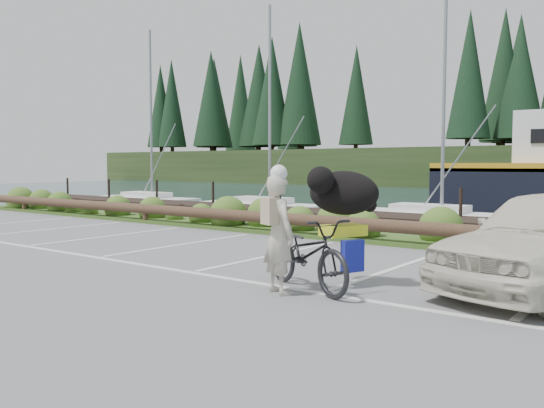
{
  "coord_description": "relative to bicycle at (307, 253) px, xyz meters",
  "views": [
    {
      "loc": [
        6.93,
        -7.31,
        1.85
      ],
      "look_at": [
        0.46,
        1.29,
        1.1
      ],
      "focal_mm": 38.0,
      "sensor_mm": 36.0,
      "label": 1
    }
  ],
  "objects": [
    {
      "name": "ground",
      "position": [
        -2.3,
        0.32,
        -0.54
      ],
      "size": [
        72.0,
        72.0,
        0.0
      ],
      "primitive_type": "plane",
      "color": "#5F5F62"
    },
    {
      "name": "vegetation_strip",
      "position": [
        -2.3,
        5.62,
        -0.49
      ],
      "size": [
        34.0,
        1.6,
        0.1
      ],
      "primitive_type": "cube",
      "color": "#3D5B21",
      "rests_on": "ground"
    },
    {
      "name": "log_rail",
      "position": [
        -2.3,
        4.92,
        -0.54
      ],
      "size": [
        32.0,
        0.3,
        0.6
      ],
      "primitive_type": null,
      "color": "#443021",
      "rests_on": "ground"
    },
    {
      "name": "bicycle",
      "position": [
        0.0,
        0.0,
        0.0
      ],
      "size": [
        2.17,
        1.46,
        1.08
      ],
      "primitive_type": "imported",
      "rotation": [
        0.0,
        0.0,
        1.17
      ],
      "color": "black",
      "rests_on": "ground"
    },
    {
      "name": "cyclist",
      "position": [
        -0.19,
        -0.44,
        0.31
      ],
      "size": [
        0.73,
        0.62,
        1.7
      ],
      "primitive_type": "imported",
      "rotation": [
        0.0,
        0.0,
        2.74
      ],
      "color": "#BBB29E",
      "rests_on": "ground"
    },
    {
      "name": "dog",
      "position": [
        0.26,
        0.61,
        0.87
      ],
      "size": [
        0.98,
        1.29,
        0.67
      ],
      "primitive_type": "ellipsoid",
      "rotation": [
        0.0,
        0.0,
        1.17
      ],
      "color": "black",
      "rests_on": "bicycle"
    }
  ]
}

